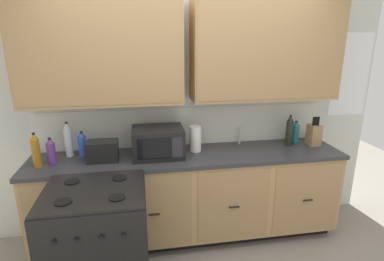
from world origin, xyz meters
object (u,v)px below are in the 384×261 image
object	(u,v)px
bottle_blue	(82,144)
bottle_teal	(295,132)
knife_block	(314,135)
bottle_violet	(51,151)
stove_range	(99,244)
paper_towel_roll	(195,139)
toaster	(103,151)
microwave	(158,142)
bottle_amber	(36,151)
bottle_dark	(289,131)
bottle_clear	(68,140)

from	to	relation	value
bottle_blue	bottle_teal	bearing A→B (deg)	0.40
knife_block	bottle_violet	size ratio (longest dim) A/B	1.27
stove_range	paper_towel_roll	size ratio (longest dim) A/B	3.65
toaster	bottle_blue	world-z (taller)	bottle_blue
stove_range	bottle_teal	xyz separation A→B (m)	(2.01, 0.78, 0.58)
microwave	knife_block	distance (m)	1.64
bottle_violet	bottle_teal	bearing A→B (deg)	3.93
paper_towel_roll	bottle_amber	world-z (taller)	bottle_amber
bottle_amber	bottle_teal	bearing A→B (deg)	5.15
toaster	knife_block	distance (m)	2.16
toaster	bottle_dark	world-z (taller)	bottle_dark
knife_block	microwave	bearing A→B (deg)	-178.58
microwave	bottle_amber	size ratio (longest dim) A/B	1.52
bottle_dark	bottle_violet	xyz separation A→B (m)	(-2.34, -0.10, -0.04)
bottle_violet	bottle_amber	bearing A→B (deg)	-149.74
bottle_blue	toaster	bearing A→B (deg)	-38.26
stove_range	bottle_blue	distance (m)	0.98
bottle_clear	bottle_amber	distance (m)	0.32
bottle_blue	bottle_clear	bearing A→B (deg)	171.52
paper_towel_roll	bottle_dark	xyz separation A→B (m)	(1.00, -0.00, 0.03)
stove_range	bottle_amber	world-z (taller)	bottle_amber
bottle_clear	bottle_blue	world-z (taller)	bottle_clear
bottle_dark	microwave	bearing A→B (deg)	-176.93
bottle_amber	paper_towel_roll	bearing A→B (deg)	6.42
toaster	bottle_teal	distance (m)	2.01
knife_block	bottle_teal	size ratio (longest dim) A/B	1.27
bottle_blue	bottle_violet	bearing A→B (deg)	-148.01
microwave	bottle_dark	world-z (taller)	bottle_dark
bottle_teal	bottle_dark	size ratio (longest dim) A/B	0.74
paper_towel_roll	bottle_teal	size ratio (longest dim) A/B	1.07
microwave	toaster	distance (m)	0.52
stove_range	knife_block	xyz separation A→B (m)	(2.17, 0.68, 0.57)
bottle_dark	bottle_amber	distance (m)	2.45
microwave	bottle_teal	distance (m)	1.49
microwave	bottle_violet	world-z (taller)	microwave
bottle_blue	bottle_violet	size ratio (longest dim) A/B	1.00
bottle_amber	bottle_dark	bearing A→B (deg)	3.78
stove_range	bottle_clear	distance (m)	1.05
microwave	bottle_clear	bearing A→B (deg)	170.16
toaster	bottle_violet	size ratio (longest dim) A/B	1.14
bottle_violet	bottle_amber	world-z (taller)	bottle_amber
toaster	bottle_amber	size ratio (longest dim) A/B	0.89
microwave	knife_block	bearing A→B (deg)	1.42
bottle_dark	bottle_amber	world-z (taller)	bottle_dark
knife_block	paper_towel_roll	world-z (taller)	knife_block
paper_towel_roll	bottle_amber	size ratio (longest dim) A/B	0.82
stove_range	microwave	xyz separation A→B (m)	(0.53, 0.64, 0.60)
bottle_amber	bottle_clear	bearing A→B (deg)	46.18
bottle_dark	bottle_violet	size ratio (longest dim) A/B	1.34
microwave	toaster	world-z (taller)	microwave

